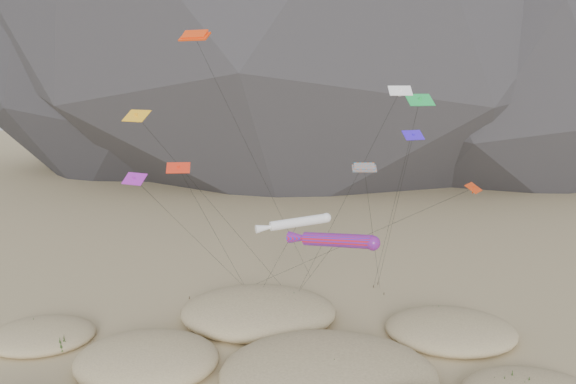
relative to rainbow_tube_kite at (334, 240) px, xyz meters
name	(u,v)px	position (x,y,z in m)	size (l,w,h in m)	color
dunes	(268,378)	(-5.34, -4.58, -9.85)	(51.59, 38.36, 4.10)	#CCB789
dune_grass	(270,369)	(-5.25, -3.34, -9.77)	(43.01, 28.51, 1.47)	black
kite_stakes	(300,289)	(-2.68, 16.17, -10.43)	(21.73, 4.84, 0.30)	#3F2D1E
rainbow_tube_kite	(334,240)	(0.00, 0.00, 0.00)	(7.58, 15.95, 11.53)	red
white_tube_kite	(296,223)	(-3.22, 4.39, 0.37)	(7.57, 10.62, 11.66)	white
orange_parafoil	(196,39)	(-12.35, 8.05, 16.72)	(12.68, 13.99, 28.16)	#EC390C
multi_parafoil	(364,169)	(3.29, 7.78, 4.78)	(4.49, 9.90, 15.97)	orange
delta_kites	(300,143)	(-2.86, 4.64, 7.60)	(30.85, 18.49, 23.09)	red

